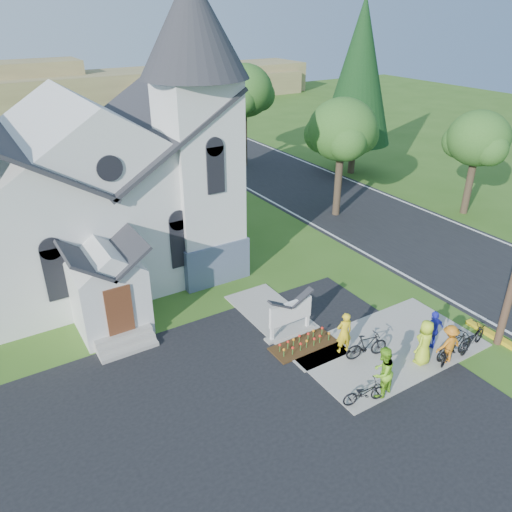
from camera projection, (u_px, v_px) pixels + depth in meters
ground at (368, 369)px, 17.95m from camera, size 120.00×120.00×0.00m
parking_lot at (223, 502)px, 13.15m from camera, size 20.00×16.00×0.02m
road at (324, 196)px, 34.00m from camera, size 8.00×90.00×0.02m
sidewalk at (388, 347)px, 19.02m from camera, size 7.00×4.00×0.05m
church at (97, 165)px, 22.47m from camera, size 12.35×12.00×13.00m
church_sign at (290, 313)px, 19.35m from camera, size 2.20×0.40×1.70m
flower_bed at (303, 345)px, 19.12m from camera, size 2.60×1.10×0.07m
tree_road_near at (342, 130)px, 28.66m from camera, size 4.00×4.00×7.05m
tree_road_mid at (244, 91)px, 37.73m from camera, size 4.40×4.40×7.80m
tree_road_far at (478, 139)px, 29.17m from camera, size 3.60×3.60×6.30m
conifer at (360, 72)px, 35.27m from camera, size 5.20×5.20×12.40m
distant_hills at (71, 90)px, 61.24m from camera, size 61.00×10.00×5.60m
cyclist_0 at (344, 333)px, 18.38m from camera, size 0.69×0.53×1.70m
bike_0 at (364, 393)px, 16.20m from camera, size 1.61×0.88×0.80m
cyclist_1 at (382, 372)px, 16.29m from camera, size 1.05×0.90×1.87m
bike_1 at (367, 346)px, 18.25m from camera, size 1.74×0.85×1.01m
cyclist_2 at (433, 330)px, 18.57m from camera, size 0.99×0.45×1.65m
bike_2 at (448, 349)px, 18.19m from camera, size 1.75×1.20×0.87m
cyclist_3 at (449, 344)px, 17.92m from camera, size 1.06×0.71×1.53m
bike_3 at (455, 346)px, 18.21m from camera, size 1.79×0.60×1.06m
cyclist_4 at (425, 342)px, 17.81m from camera, size 0.96×0.73×1.77m
bike_4 at (472, 338)px, 18.71m from camera, size 1.86×0.96×0.93m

